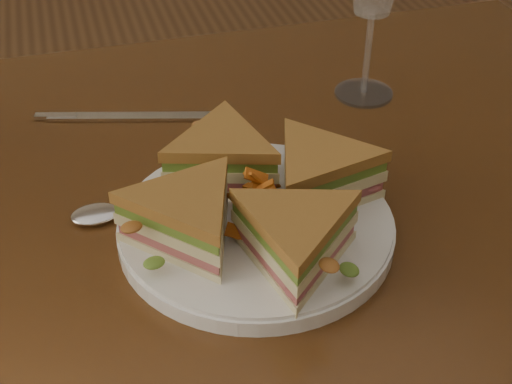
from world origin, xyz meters
TOP-DOWN VIEW (x-y plane):
  - table at (0.00, 0.00)m, footprint 1.20×0.80m
  - plate at (0.06, -0.06)m, footprint 0.26×0.26m
  - sandwich_wedges at (0.06, -0.06)m, footprint 0.29×0.29m
  - crisps_mound at (0.06, -0.06)m, footprint 0.09×0.09m
  - spoon at (-0.07, 0.02)m, footprint 0.16×0.11m
  - knife at (-0.04, 0.19)m, footprint 0.21×0.07m

SIDE VIEW (x-z plane):
  - table at x=0.00m, z-range 0.28..1.03m
  - knife at x=-0.04m, z-range 0.75..0.75m
  - spoon at x=-0.07m, z-range 0.75..0.76m
  - plate at x=0.06m, z-range 0.75..0.77m
  - crisps_mound at x=0.06m, z-range 0.77..0.82m
  - sandwich_wedges at x=0.06m, z-range 0.77..0.82m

